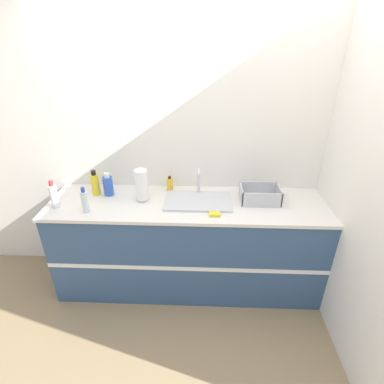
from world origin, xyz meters
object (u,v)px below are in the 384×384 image
(bottle_clear, at_px, (85,201))
(bottle_yellow, at_px, (95,184))
(soap_dispenser, at_px, (170,184))
(bottle_blue, at_px, (108,185))
(bottle_white_spray, at_px, (54,196))
(dish_rack, at_px, (260,196))
(sink, at_px, (198,200))
(paper_towel_roll, at_px, (141,185))

(bottle_clear, relative_size, bottle_yellow, 0.93)
(bottle_yellow, xyz_separation_m, soap_dispenser, (0.67, 0.10, -0.04))
(bottle_blue, bearing_deg, bottle_white_spray, -148.99)
(bottle_white_spray, relative_size, bottle_yellow, 1.03)
(bottle_clear, relative_size, soap_dispenser, 1.53)
(bottle_yellow, bearing_deg, bottle_clear, -87.38)
(soap_dispenser, bearing_deg, bottle_clear, -148.13)
(dish_rack, xyz_separation_m, bottle_yellow, (-1.49, 0.07, 0.06))
(dish_rack, relative_size, soap_dispenser, 2.36)
(sink, distance_m, bottle_yellow, 0.95)
(paper_towel_roll, xyz_separation_m, dish_rack, (1.04, 0.02, -0.10))
(paper_towel_roll, distance_m, bottle_white_spray, 0.73)
(sink, relative_size, bottle_white_spray, 2.38)
(bottle_white_spray, height_order, bottle_blue, bottle_white_spray)
(bottle_yellow, bearing_deg, paper_towel_roll, -11.70)
(sink, distance_m, bottle_clear, 0.95)
(bottle_white_spray, bearing_deg, bottle_blue, 31.01)
(bottle_blue, bearing_deg, dish_rack, -2.66)
(paper_towel_roll, height_order, bottle_white_spray, paper_towel_roll)
(dish_rack, height_order, bottle_clear, bottle_clear)
(bottle_clear, relative_size, bottle_blue, 1.03)
(sink, distance_m, dish_rack, 0.54)
(sink, height_order, bottle_blue, sink)
(paper_towel_roll, xyz_separation_m, bottle_blue, (-0.33, 0.09, -0.05))
(paper_towel_roll, distance_m, soap_dispenser, 0.31)
(sink, distance_m, bottle_white_spray, 1.23)
(bottle_clear, bearing_deg, dish_rack, 9.10)
(dish_rack, distance_m, bottle_blue, 1.37)
(dish_rack, bearing_deg, bottle_clear, -170.90)
(sink, bearing_deg, bottle_yellow, 173.49)
(dish_rack, distance_m, soap_dispenser, 0.83)
(bottle_blue, height_order, soap_dispenser, bottle_blue)
(sink, height_order, dish_rack, sink)
(sink, distance_m, bottle_blue, 0.83)
(sink, bearing_deg, bottle_blue, 173.05)
(soap_dispenser, bearing_deg, sink, -37.47)
(bottle_blue, bearing_deg, soap_dispenser, 11.22)
(sink, height_order, bottle_yellow, sink)
(bottle_clear, height_order, bottle_blue, bottle_clear)
(paper_towel_roll, distance_m, dish_rack, 1.04)
(paper_towel_roll, relative_size, soap_dispenser, 1.99)
(bottle_clear, xyz_separation_m, bottle_yellow, (-0.01, 0.31, 0.01))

